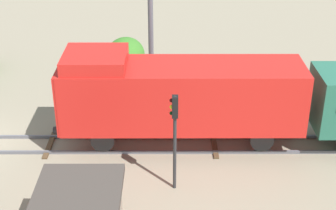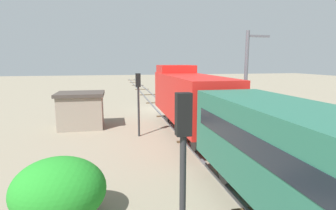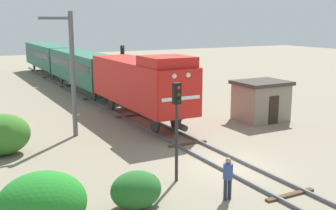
% 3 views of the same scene
% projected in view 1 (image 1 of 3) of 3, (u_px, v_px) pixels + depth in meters
% --- Properties ---
extents(locomotive, '(2.90, 11.60, 4.60)m').
position_uv_depth(locomotive, '(177.00, 94.00, 23.53)').
color(locomotive, red).
rests_on(locomotive, railway_track).
extents(traffic_signal_mid, '(0.32, 0.34, 4.29)m').
position_uv_depth(traffic_signal_mid, '(175.00, 126.00, 20.40)').
color(traffic_signal_mid, '#262628').
rests_on(traffic_signal_mid, ground).
extents(catenary_mast, '(1.94, 0.28, 7.35)m').
position_uv_depth(catenary_mast, '(151.00, 34.00, 27.54)').
color(catenary_mast, '#595960').
rests_on(catenary_mast, ground).
extents(bush_mid, '(2.95, 2.41, 2.14)m').
position_uv_depth(bush_mid, '(126.00, 55.00, 32.66)').
color(bush_mid, '#377226').
rests_on(bush_mid, ground).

